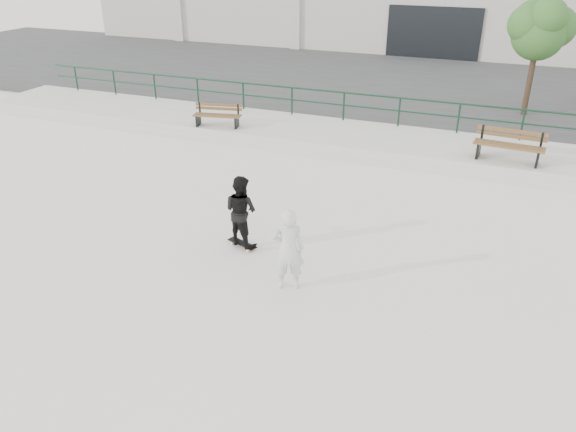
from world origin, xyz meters
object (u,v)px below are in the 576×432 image
at_px(standing_skater, 241,211).
at_px(bench_left, 218,115).
at_px(skateboard, 242,244).
at_px(seated_skater, 288,249).
at_px(tree, 541,27).
at_px(bench_right, 509,146).

bearing_deg(standing_skater, bench_left, -42.30).
height_order(bench_left, skateboard, bench_left).
distance_m(standing_skater, seated_skater, 1.98).
xyz_separation_m(skateboard, seated_skater, (1.61, -1.15, 0.80)).
distance_m(bench_left, tree, 11.71).
height_order(standing_skater, seated_skater, seated_skater).
relative_size(skateboard, standing_skater, 0.48).
xyz_separation_m(tree, seated_skater, (-4.12, -13.39, -2.74)).
relative_size(bench_right, tree, 0.49).
bearing_deg(seated_skater, bench_right, -138.42).
relative_size(tree, seated_skater, 2.37).
xyz_separation_m(standing_skater, seated_skater, (1.61, -1.15, -0.05)).
xyz_separation_m(bench_left, tree, (9.91, 5.61, 2.73)).
relative_size(bench_left, standing_skater, 1.04).
distance_m(skateboard, standing_skater, 0.85).
height_order(bench_left, tree, tree).
bearing_deg(skateboard, tree, 83.96).
bearing_deg(tree, bench_left, -150.50).
bearing_deg(bench_left, standing_skater, -69.72).
bearing_deg(seated_skater, skateboard, -58.76).
relative_size(bench_left, tree, 0.42).
height_order(bench_right, tree, tree).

